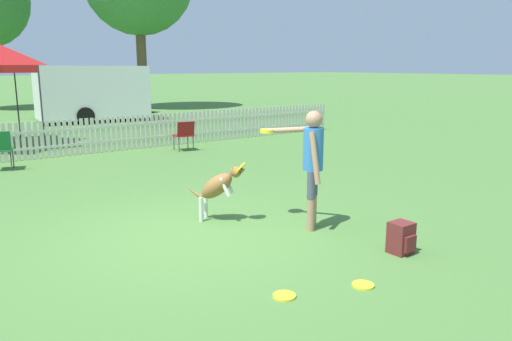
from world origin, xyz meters
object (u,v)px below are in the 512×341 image
backpack_on_grass (401,238)px  folding_chair_blue_left (184,133)px  frisbee_near_handler (363,285)px  folding_chair_center (0,147)px  leaping_dog (218,185)px  handler_person (311,156)px  frisbee_near_dog (284,296)px  equipment_trailer (92,92)px

backpack_on_grass → folding_chair_blue_left: size_ratio=0.49×
frisbee_near_handler → folding_chair_center: 8.98m
frisbee_near_handler → folding_chair_blue_left: folding_chair_blue_left is taller
leaping_dog → frisbee_near_handler: (0.02, -2.83, -0.53)m
handler_person → frisbee_near_handler: (-0.84, -1.77, -1.04)m
backpack_on_grass → leaping_dog: bearing=114.7°
handler_person → folding_chair_center: bearing=73.1°
folding_chair_blue_left → backpack_on_grass: bearing=87.7°
backpack_on_grass → folding_chair_blue_left: bearing=80.1°
backpack_on_grass → folding_chair_blue_left: (1.45, 8.31, 0.29)m
folding_chair_blue_left → folding_chair_center: (-4.52, 0.06, 0.05)m
frisbee_near_handler → frisbee_near_dog: bearing=160.3°
backpack_on_grass → folding_chair_center: folding_chair_center is taller
frisbee_near_handler → backpack_on_grass: (1.10, 0.38, 0.18)m
frisbee_near_dog → equipment_trailer: bearing=77.4°
backpack_on_grass → folding_chair_center: (-3.07, 8.37, 0.34)m
folding_chair_blue_left → equipment_trailer: 8.85m
frisbee_near_handler → frisbee_near_dog: (-0.83, 0.30, 0.00)m
folding_chair_blue_left → folding_chair_center: folding_chair_center is taller
backpack_on_grass → equipment_trailer: equipment_trailer is taller
frisbee_near_handler → folding_chair_center: bearing=102.7°
backpack_on_grass → equipment_trailer: size_ratio=0.08×
folding_chair_blue_left → equipment_trailer: (0.46, 8.81, 0.71)m
frisbee_near_handler → backpack_on_grass: bearing=18.9°
handler_person → folding_chair_center: size_ratio=1.89×
folding_chair_center → equipment_trailer: equipment_trailer is taller
folding_chair_blue_left → handler_person: bearing=83.7°
frisbee_near_dog → handler_person: bearing=41.4°
frisbee_near_handler → folding_chair_center: (-1.96, 8.74, 0.52)m
leaping_dog → equipment_trailer: 14.99m
handler_person → frisbee_near_dog: bearing=-177.4°
backpack_on_grass → folding_chair_blue_left: folding_chair_blue_left is taller
folding_chair_center → handler_person: bearing=127.9°
folding_chair_center → folding_chair_blue_left: bearing=-164.7°
frisbee_near_handler → equipment_trailer: bearing=80.2°
frisbee_near_dog → folding_chair_center: folding_chair_center is taller
frisbee_near_dog → equipment_trailer: size_ratio=0.05×
leaping_dog → frisbee_near_dog: leaping_dog is taller
frisbee_near_handler → folding_chair_blue_left: bearing=73.6°
frisbee_near_handler → frisbee_near_dog: same height
equipment_trailer → handler_person: bearing=-91.6°
frisbee_near_dog → frisbee_near_handler: bearing=-19.7°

